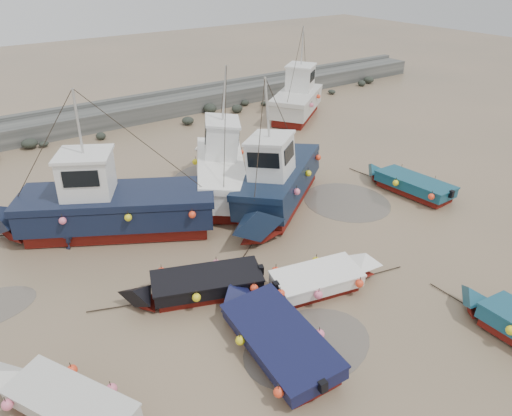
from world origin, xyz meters
The scene contains 15 objects.
ground centered at (0.00, 0.00, 0.00)m, with size 120.00×120.00×0.00m, color #907456.
seawall centered at (0.05, 21.99, 0.63)m, with size 60.00×4.92×1.50m.
puddle_a centered at (-2.33, -2.49, 0.00)m, with size 4.36×4.36×0.01m, color #5B5349.
puddle_b centered at (5.70, 4.00, 0.00)m, with size 4.01×4.01×0.01m, color #5B5349.
puddle_d centered at (2.16, 9.58, 0.00)m, with size 5.67×5.67×0.01m, color #5B5349.
dinghy_0 centered at (-9.22, -0.66, 0.55)m, with size 3.29×5.54×1.43m.
dinghy_1 centered at (-3.14, -1.87, 0.54)m, with size 2.78×6.71×1.43m.
dinghy_4 centered at (-3.89, 1.72, 0.54)m, with size 5.96×3.09×1.43m.
dinghy_5 centered at (0.08, -0.58, 0.56)m, with size 5.36×2.44×1.43m.
dinghy_6 centered at (8.99, 3.05, 0.54)m, with size 2.27×6.18×1.43m.
cabin_boat_0 centered at (-4.89, 7.96, 1.30)m, with size 10.56×7.08×6.22m.
cabin_boat_1 centered at (1.23, 8.69, 1.36)m, with size 5.70×8.92×6.22m.
cabin_boat_2 centered at (2.47, 5.40, 1.35)m, with size 8.74×6.78×6.22m.
cabin_boat_3 centered at (12.73, 16.28, 1.38)m, with size 7.99×6.41×6.22m.
person centered at (-6.55, 7.57, 0.00)m, with size 0.66×0.44×1.82m, color #1D233D.
Camera 1 is at (-10.42, -11.13, 10.99)m, focal length 35.00 mm.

